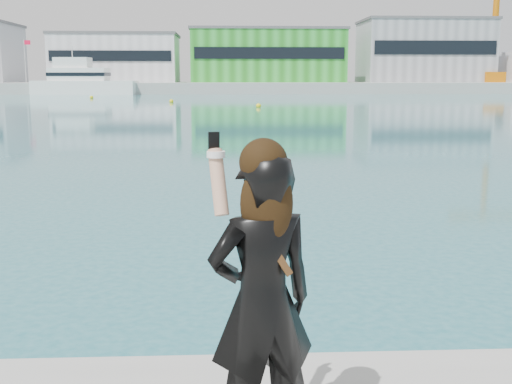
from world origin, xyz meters
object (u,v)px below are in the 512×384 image
buoy_near (258,107)px  woman (262,293)px  buoy_far (92,98)px  motor_yacht (82,81)px  buoy_extra (171,103)px  dock_crane (502,14)px

buoy_near → woman: 60.71m
buoy_far → woman: woman is taller
buoy_near → buoy_far: (-22.25, 28.77, 0.00)m
buoy_far → woman: bearing=-77.9°
buoy_far → motor_yacht: bearing=105.3°
motor_yacht → buoy_extra: bearing=-59.0°
buoy_extra → woman: size_ratio=0.27×
buoy_extra → woman: (6.55, -73.43, 1.72)m
dock_crane → buoy_near: (-50.39, -61.63, -15.07)m
buoy_near → woman: (-3.12, -60.61, 1.72)m
dock_crane → buoy_extra: bearing=-140.9°
buoy_far → buoy_extra: bearing=-51.7°
dock_crane → motor_yacht: 80.41m
motor_yacht → woman: motor_yacht is taller
motor_yacht → buoy_near: size_ratio=36.51×
buoy_extra → buoy_near: bearing=-53.0°
buoy_near → buoy_extra: same height
motor_yacht → dock_crane: bearing=12.8°
buoy_near → woman: woman is taller
dock_crane → woman: size_ratio=13.11×
dock_crane → buoy_far: dock_crane is taller
motor_yacht → buoy_near: motor_yacht is taller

